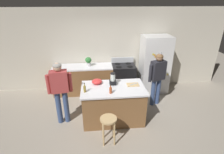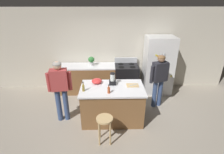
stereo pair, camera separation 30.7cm
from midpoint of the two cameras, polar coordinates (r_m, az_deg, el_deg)
name	(u,v)px [view 1 (the left image)]	position (r m, az deg, el deg)	size (l,w,h in m)	color
ground_plane	(113,118)	(4.82, -1.51, -13.36)	(14.00, 14.00, 0.00)	#9E9384
back_wall	(107,50)	(5.98, -3.07, 8.82)	(8.00, 0.10, 2.70)	beige
kitchen_island	(113,104)	(4.55, -1.58, -8.67)	(1.57, 0.93, 0.93)	brown
back_counter_run	(84,79)	(5.93, -10.43, -0.81)	(2.00, 0.64, 0.93)	brown
refrigerator	(154,64)	(5.95, 12.23, 4.05)	(0.90, 0.73, 1.88)	silver
stove_range	(123,78)	(5.92, 2.21, -0.30)	(0.76, 0.65, 1.11)	black
person_by_island_left	(60,88)	(4.41, -18.51, -3.43)	(0.60, 0.27, 1.62)	#384C7A
person_by_sink_right	(157,75)	(5.08, 12.89, 0.58)	(0.59, 0.34, 1.57)	#384C7A
bar_stool	(109,124)	(3.88, -3.49, -14.93)	(0.36, 0.36, 0.63)	tan
potted_plant	(88,61)	(5.67, -9.26, 5.11)	(0.20, 0.20, 0.30)	silver
blender_appliance	(113,80)	(4.42, -1.71, -0.87)	(0.17, 0.17, 0.31)	black
bottle_cooking_sauce	(111,90)	(4.04, -2.64, -4.32)	(0.06, 0.06, 0.22)	#B24C26
bottle_vinegar	(85,89)	(4.15, -10.99, -3.82)	(0.06, 0.06, 0.24)	olive
mixing_bowl	(97,82)	(4.51, -6.87, -1.50)	(0.26, 0.26, 0.12)	red
cutting_board	(133,85)	(4.45, 4.85, -2.52)	(0.30, 0.20, 0.02)	tan
chef_knife	(134,84)	(4.44, 5.10, -2.36)	(0.22, 0.03, 0.01)	#B7BABF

